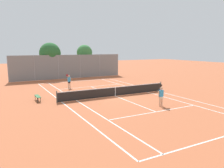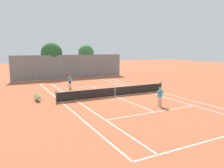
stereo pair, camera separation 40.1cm
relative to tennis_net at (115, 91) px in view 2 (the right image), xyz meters
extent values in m
plane|color=#B25B38|center=(0.00, 0.00, -0.51)|extent=(120.00, 120.00, 0.00)
cube|color=silver|center=(0.00, -11.90, -0.51)|extent=(11.00, 0.10, 0.01)
cube|color=silver|center=(0.00, 11.90, -0.51)|extent=(11.00, 0.10, 0.01)
cube|color=silver|center=(-5.50, 0.00, -0.51)|extent=(0.10, 23.80, 0.01)
cube|color=silver|center=(5.50, 0.00, -0.51)|extent=(0.10, 23.80, 0.01)
cube|color=silver|center=(-4.13, 0.00, -0.51)|extent=(0.10, 23.80, 0.01)
cube|color=silver|center=(4.13, 0.00, -0.51)|extent=(0.10, 23.80, 0.01)
cube|color=silver|center=(0.00, -6.40, -0.51)|extent=(8.26, 0.10, 0.01)
cube|color=silver|center=(0.00, 6.40, -0.51)|extent=(8.26, 0.10, 0.01)
cube|color=silver|center=(0.00, 0.00, -0.51)|extent=(0.10, 12.80, 0.01)
cylinder|color=#474C47|center=(-5.95, 0.00, 0.03)|extent=(0.10, 0.10, 1.07)
cylinder|color=#474C47|center=(5.95, 0.00, 0.03)|extent=(0.10, 0.10, 1.07)
cube|color=black|center=(0.00, 0.00, -0.04)|extent=(11.90, 0.02, 0.89)
cube|color=white|center=(0.00, 0.00, 0.41)|extent=(11.90, 0.03, 0.06)
cube|color=white|center=(0.00, 0.00, -0.06)|extent=(0.05, 0.03, 0.89)
cylinder|color=#D8A884|center=(1.35, -5.25, -0.10)|extent=(0.13, 0.13, 0.82)
cylinder|color=#D8A884|center=(1.53, -5.28, -0.10)|extent=(0.13, 0.13, 0.82)
cube|color=beige|center=(1.44, -5.27, 0.23)|extent=(0.31, 0.22, 0.24)
cube|color=#3399D8|center=(1.44, -5.27, 0.59)|extent=(0.37, 0.25, 0.56)
sphere|color=#D8A884|center=(1.44, -5.27, 0.98)|extent=(0.22, 0.22, 0.22)
cylinder|color=black|center=(1.44, -5.27, 1.05)|extent=(0.23, 0.23, 0.02)
cylinder|color=#D8A884|center=(1.22, -5.23, 0.53)|extent=(0.08, 0.08, 0.52)
cylinder|color=#D8A884|center=(1.59, -5.15, 0.88)|extent=(0.16, 0.46, 0.35)
cylinder|color=black|center=(1.76, -4.92, 1.04)|extent=(0.07, 0.25, 0.22)
cylinder|color=black|center=(1.78, -4.80, 1.15)|extent=(0.31, 0.24, 0.23)
cylinder|color=#D8A884|center=(-2.65, 6.66, -0.10)|extent=(0.13, 0.13, 0.82)
cylinder|color=#D8A884|center=(-2.82, 6.69, -0.10)|extent=(0.13, 0.13, 0.82)
cube|color=black|center=(-2.74, 6.68, 0.23)|extent=(0.31, 0.23, 0.24)
cube|color=#3399D8|center=(-2.74, 6.68, 0.59)|extent=(0.37, 0.26, 0.56)
sphere|color=#D8A884|center=(-2.74, 6.68, 0.98)|extent=(0.22, 0.22, 0.22)
cylinder|color=black|center=(-2.74, 6.68, 1.05)|extent=(0.23, 0.23, 0.02)
cylinder|color=#D8A884|center=(-2.52, 6.64, 0.53)|extent=(0.08, 0.08, 0.52)
cylinder|color=#D8A884|center=(-2.89, 6.56, 0.88)|extent=(0.16, 0.46, 0.35)
cylinder|color=maroon|center=(-3.07, 6.33, 1.04)|extent=(0.08, 0.25, 0.22)
cylinder|color=maroon|center=(-3.09, 6.21, 1.15)|extent=(0.31, 0.25, 0.23)
sphere|color=#D1DB33|center=(-2.84, -2.34, -0.48)|extent=(0.07, 0.07, 0.07)
sphere|color=#D1DB33|center=(3.29, 2.79, -0.48)|extent=(0.07, 0.07, 0.07)
cube|color=#2D6638|center=(-7.32, 1.57, -0.07)|extent=(0.36, 1.50, 0.05)
cylinder|color=#262626|center=(-7.20, 2.21, -0.30)|extent=(0.05, 0.05, 0.41)
cylinder|color=#262626|center=(-7.20, 0.94, -0.30)|extent=(0.05, 0.05, 0.41)
cylinder|color=#262626|center=(-7.45, 2.21, -0.30)|extent=(0.05, 0.05, 0.41)
cylinder|color=#262626|center=(-7.45, 0.94, -0.30)|extent=(0.05, 0.05, 0.41)
cylinder|color=gray|center=(-8.99, 15.19, 1.40)|extent=(0.08, 0.08, 3.83)
cylinder|color=gray|center=(-5.40, 15.19, 1.40)|extent=(0.08, 0.08, 3.83)
cylinder|color=gray|center=(-1.80, 15.19, 1.40)|extent=(0.08, 0.08, 3.83)
cylinder|color=gray|center=(1.80, 15.19, 1.40)|extent=(0.08, 0.08, 3.83)
cylinder|color=gray|center=(5.40, 15.19, 1.40)|extent=(0.08, 0.08, 3.83)
cylinder|color=gray|center=(8.99, 15.19, 1.40)|extent=(0.08, 0.08, 3.83)
cube|color=slate|center=(0.00, 15.19, 1.40)|extent=(17.99, 0.02, 3.79)
cylinder|color=brown|center=(-2.64, 16.75, 0.93)|extent=(0.27, 0.27, 2.88)
sphere|color=#26602D|center=(-2.64, 16.75, 3.55)|extent=(3.38, 3.38, 3.38)
sphere|color=#26602D|center=(-2.51, 16.85, 3.13)|extent=(1.94, 1.94, 1.94)
cylinder|color=brown|center=(3.37, 17.07, 1.07)|extent=(0.25, 0.25, 3.16)
sphere|color=#387A3D|center=(3.37, 17.07, 3.60)|extent=(2.70, 2.70, 2.70)
sphere|color=#387A3D|center=(3.20, 16.83, 3.26)|extent=(1.72, 1.72, 1.72)
camera|label=1|loc=(-10.59, -18.99, 4.26)|focal=35.00mm
camera|label=2|loc=(-10.24, -19.18, 4.26)|focal=35.00mm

